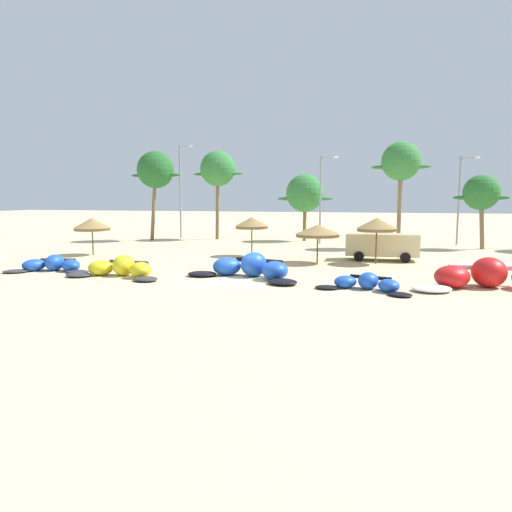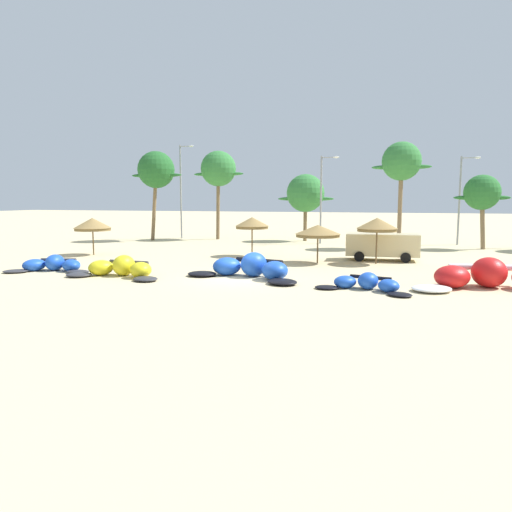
{
  "view_description": "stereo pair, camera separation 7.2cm",
  "coord_description": "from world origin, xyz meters",
  "px_view_note": "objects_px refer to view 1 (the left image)",
  "views": [
    {
      "loc": [
        8.15,
        -23.54,
        4.2
      ],
      "look_at": [
        0.46,
        2.0,
        1.0
      ],
      "focal_mm": 33.23,
      "sensor_mm": 36.0,
      "label": 1
    },
    {
      "loc": [
        8.22,
        -23.52,
        4.2
      ],
      "look_at": [
        0.46,
        2.0,
        1.0
      ],
      "focal_mm": 33.23,
      "sensor_mm": 36.0,
      "label": 2
    }
  ],
  "objects_px": {
    "beach_umbrella_middle": "(252,223)",
    "palm_leftmost": "(155,170)",
    "kite_right_of_center": "(492,277)",
    "lamppost_east_center": "(461,195)",
    "palm_left": "(218,169)",
    "kite_left_of_center": "(250,268)",
    "palm_center_right": "(481,193)",
    "kite_far_left": "(52,265)",
    "kite_left": "(121,269)",
    "palm_center_left": "(401,162)",
    "beach_umbrella_near_van": "(92,224)",
    "beach_umbrella_near_palms": "(318,231)",
    "parked_van": "(380,245)",
    "lamppost_west_center": "(322,195)",
    "palm_left_of_gap": "(305,193)",
    "beach_umbrella_outermost": "(377,225)",
    "kite_center": "(367,283)",
    "lamppost_west": "(181,187)"
  },
  "relations": [
    {
      "from": "kite_left",
      "to": "palm_leftmost",
      "type": "distance_m",
      "value": 23.84
    },
    {
      "from": "beach_umbrella_near_van",
      "to": "beach_umbrella_near_palms",
      "type": "distance_m",
      "value": 17.05
    },
    {
      "from": "palm_left",
      "to": "kite_far_left",
      "type": "bearing_deg",
      "value": -92.83
    },
    {
      "from": "palm_leftmost",
      "to": "kite_left_of_center",
      "type": "bearing_deg",
      "value": -50.12
    },
    {
      "from": "beach_umbrella_middle",
      "to": "palm_left_of_gap",
      "type": "distance_m",
      "value": 14.15
    },
    {
      "from": "parked_van",
      "to": "lamppost_east_center",
      "type": "bearing_deg",
      "value": 64.51
    },
    {
      "from": "kite_left",
      "to": "lamppost_east_center",
      "type": "relative_size",
      "value": 0.72
    },
    {
      "from": "kite_right_of_center",
      "to": "beach_umbrella_near_palms",
      "type": "bearing_deg",
      "value": 144.61
    },
    {
      "from": "palm_center_right",
      "to": "lamppost_west_center",
      "type": "relative_size",
      "value": 0.76
    },
    {
      "from": "beach_umbrella_near_van",
      "to": "palm_center_right",
      "type": "bearing_deg",
      "value": 24.57
    },
    {
      "from": "parked_van",
      "to": "lamppost_west_center",
      "type": "bearing_deg",
      "value": 117.54
    },
    {
      "from": "beach_umbrella_middle",
      "to": "palm_center_right",
      "type": "bearing_deg",
      "value": 31.26
    },
    {
      "from": "kite_right_of_center",
      "to": "beach_umbrella_near_van",
      "type": "relative_size",
      "value": 2.84
    },
    {
      "from": "palm_center_right",
      "to": "parked_van",
      "type": "bearing_deg",
      "value": -127.56
    },
    {
      "from": "kite_left",
      "to": "beach_umbrella_near_van",
      "type": "xyz_separation_m",
      "value": [
        -7.64,
        8.21,
        1.89
      ]
    },
    {
      "from": "palm_left",
      "to": "beach_umbrella_near_palms",
      "type": "bearing_deg",
      "value": -50.13
    },
    {
      "from": "beach_umbrella_middle",
      "to": "palm_leftmost",
      "type": "bearing_deg",
      "value": 143.12
    },
    {
      "from": "kite_center",
      "to": "beach_umbrella_outermost",
      "type": "xyz_separation_m",
      "value": [
        -0.02,
        9.38,
        2.26
      ]
    },
    {
      "from": "kite_left",
      "to": "beach_umbrella_middle",
      "type": "xyz_separation_m",
      "value": [
        4.09,
        11.03,
        2.03
      ]
    },
    {
      "from": "kite_left",
      "to": "palm_center_left",
      "type": "height_order",
      "value": "palm_center_left"
    },
    {
      "from": "palm_leftmost",
      "to": "palm_left",
      "type": "relative_size",
      "value": 0.98
    },
    {
      "from": "beach_umbrella_near_van",
      "to": "palm_leftmost",
      "type": "xyz_separation_m",
      "value": [
        -1.52,
        12.77,
        4.76
      ]
    },
    {
      "from": "beach_umbrella_near_palms",
      "to": "lamppost_west",
      "type": "bearing_deg",
      "value": 137.89
    },
    {
      "from": "parked_van",
      "to": "palm_leftmost",
      "type": "bearing_deg",
      "value": 156.72
    },
    {
      "from": "kite_right_of_center",
      "to": "lamppost_east_center",
      "type": "xyz_separation_m",
      "value": [
        1.1,
        23.1,
        4.01
      ]
    },
    {
      "from": "beach_umbrella_outermost",
      "to": "lamppost_west",
      "type": "distance_m",
      "value": 25.97
    },
    {
      "from": "palm_left",
      "to": "palm_left_of_gap",
      "type": "relative_size",
      "value": 1.37
    },
    {
      "from": "palm_left",
      "to": "palm_center_left",
      "type": "bearing_deg",
      "value": -12.8
    },
    {
      "from": "parked_van",
      "to": "beach_umbrella_outermost",
      "type": "bearing_deg",
      "value": -95.63
    },
    {
      "from": "palm_center_right",
      "to": "lamppost_west_center",
      "type": "xyz_separation_m",
      "value": [
        -13.57,
        1.22,
        -0.07
      ]
    },
    {
      "from": "beach_umbrella_near_van",
      "to": "palm_left_of_gap",
      "type": "distance_m",
      "value": 21.34
    },
    {
      "from": "palm_left",
      "to": "palm_leftmost",
      "type": "bearing_deg",
      "value": -148.37
    },
    {
      "from": "palm_left_of_gap",
      "to": "lamppost_west_center",
      "type": "relative_size",
      "value": 0.82
    },
    {
      "from": "kite_left_of_center",
      "to": "kite_right_of_center",
      "type": "distance_m",
      "value": 11.88
    },
    {
      "from": "parked_van",
      "to": "lamppost_west_center",
      "type": "distance_m",
      "value": 13.17
    },
    {
      "from": "parked_van",
      "to": "kite_right_of_center",
      "type": "bearing_deg",
      "value": -59.91
    },
    {
      "from": "kite_right_of_center",
      "to": "lamppost_west",
      "type": "distance_m",
      "value": 35.13
    },
    {
      "from": "palm_left",
      "to": "palm_center_left",
      "type": "distance_m",
      "value": 18.71
    },
    {
      "from": "beach_umbrella_outermost",
      "to": "parked_van",
      "type": "relative_size",
      "value": 0.61
    },
    {
      "from": "palm_left_of_gap",
      "to": "lamppost_west",
      "type": "relative_size",
      "value": 0.68
    },
    {
      "from": "kite_far_left",
      "to": "palm_center_right",
      "type": "height_order",
      "value": "palm_center_right"
    },
    {
      "from": "kite_far_left",
      "to": "beach_umbrella_middle",
      "type": "height_order",
      "value": "beach_umbrella_middle"
    },
    {
      "from": "palm_leftmost",
      "to": "palm_center_right",
      "type": "height_order",
      "value": "palm_leftmost"
    },
    {
      "from": "parked_van",
      "to": "palm_center_right",
      "type": "xyz_separation_m",
      "value": [
        7.71,
        10.02,
        3.62
      ]
    },
    {
      "from": "kite_far_left",
      "to": "lamppost_west",
      "type": "distance_m",
      "value": 24.43
    },
    {
      "from": "kite_far_left",
      "to": "palm_left",
      "type": "relative_size",
      "value": 0.56
    },
    {
      "from": "palm_leftmost",
      "to": "palm_left_of_gap",
      "type": "relative_size",
      "value": 1.34
    },
    {
      "from": "beach_umbrella_near_van",
      "to": "kite_right_of_center",
      "type": "bearing_deg",
      "value": -13.4
    },
    {
      "from": "beach_umbrella_middle",
      "to": "beach_umbrella_outermost",
      "type": "xyz_separation_m",
      "value": [
        9.05,
        -1.73,
        0.1
      ]
    },
    {
      "from": "kite_far_left",
      "to": "kite_center",
      "type": "relative_size",
      "value": 1.11
    }
  ]
}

